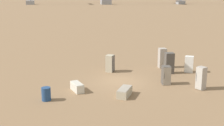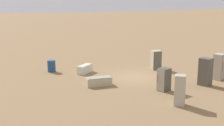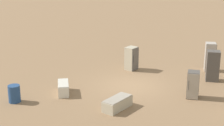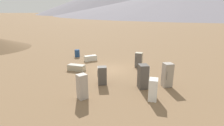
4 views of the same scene
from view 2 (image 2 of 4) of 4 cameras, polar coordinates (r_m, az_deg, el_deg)
The scene contains 9 objects.
ground_plane at distance 23.85m, azimuth 4.19°, elevation -2.55°, with size 1000.00×1000.00×0.00m, color #846647.
discarded_fridge_1 at distance 21.55m, azimuth -2.44°, elevation -3.37°, with size 1.88×1.48×0.60m.
discarded_fridge_2 at distance 24.17m, azimuth 18.99°, elevation -0.67°, with size 0.71×0.71×1.92m.
discarded_fridge_3 at distance 24.99m, azimuth -4.99°, elevation -1.09°, with size 1.60×0.99×0.65m.
discarded_fridge_4 at distance 26.27m, azimuth 8.05°, elevation 0.55°, with size 0.97×0.95×1.58m.
discarded_fridge_5 at distance 18.06m, azimuth 12.31°, elevation -4.90°, with size 0.81×0.80×1.78m.
discarded_fridge_6 at distance 22.42m, azimuth 16.73°, elevation -1.53°, with size 0.76×0.81×1.91m.
discarded_fridge_7 at distance 20.59m, azimuth 9.48°, elevation -2.99°, with size 0.79×0.71×1.50m.
rusty_barrel at distance 25.72m, azimuth -11.01°, elevation -0.55°, with size 0.64×0.64×0.94m.
Camera 2 is at (-18.00, -14.35, 6.25)m, focal length 50.00 mm.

